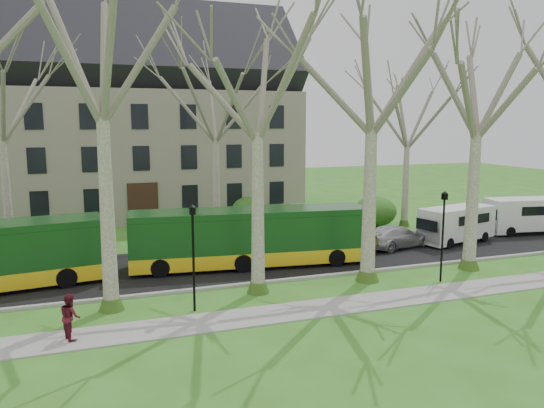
{
  "coord_description": "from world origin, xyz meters",
  "views": [
    {
      "loc": [
        -9.95,
        -21.55,
        7.64
      ],
      "look_at": [
        -1.22,
        3.0,
        3.58
      ],
      "focal_mm": 35.0,
      "sensor_mm": 36.0,
      "label": 1
    }
  ],
  "objects_px": {
    "van_a": "(456,225)",
    "van_b": "(526,216)",
    "bus_follow": "(251,237)",
    "sedan": "(397,236)",
    "pedestrian_b": "(70,316)"
  },
  "relations": [
    {
      "from": "van_a",
      "to": "sedan",
      "type": "bearing_deg",
      "value": 165.05
    },
    {
      "from": "sedan",
      "to": "van_a",
      "type": "height_order",
      "value": "van_a"
    },
    {
      "from": "sedan",
      "to": "van_b",
      "type": "relative_size",
      "value": 0.85
    },
    {
      "from": "van_a",
      "to": "van_b",
      "type": "bearing_deg",
      "value": -6.38
    },
    {
      "from": "pedestrian_b",
      "to": "van_b",
      "type": "bearing_deg",
      "value": -92.58
    },
    {
      "from": "van_a",
      "to": "van_b",
      "type": "xyz_separation_m",
      "value": [
        6.37,
        0.74,
        0.07
      ]
    },
    {
      "from": "bus_follow",
      "to": "van_b",
      "type": "bearing_deg",
      "value": 11.25
    },
    {
      "from": "bus_follow",
      "to": "van_b",
      "type": "relative_size",
      "value": 2.26
    },
    {
      "from": "sedan",
      "to": "van_a",
      "type": "xyz_separation_m",
      "value": [
        4.26,
        -0.14,
        0.46
      ]
    },
    {
      "from": "sedan",
      "to": "van_b",
      "type": "bearing_deg",
      "value": -100.01
    },
    {
      "from": "bus_follow",
      "to": "sedan",
      "type": "xyz_separation_m",
      "value": [
        9.58,
        0.95,
        -0.88
      ]
    },
    {
      "from": "bus_follow",
      "to": "van_a",
      "type": "height_order",
      "value": "bus_follow"
    },
    {
      "from": "bus_follow",
      "to": "van_b",
      "type": "distance_m",
      "value": 20.27
    },
    {
      "from": "van_a",
      "to": "pedestrian_b",
      "type": "relative_size",
      "value": 3.18
    },
    {
      "from": "van_a",
      "to": "pedestrian_b",
      "type": "bearing_deg",
      "value": -173.86
    }
  ]
}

